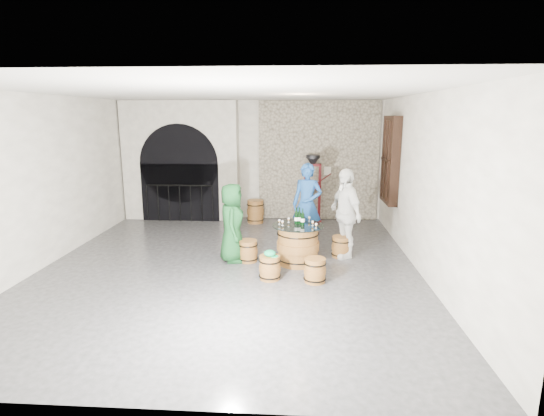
# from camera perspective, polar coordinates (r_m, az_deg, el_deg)

# --- Properties ---
(ground) EXTENTS (8.00, 8.00, 0.00)m
(ground) POSITION_cam_1_polar(r_m,az_deg,el_deg) (8.15, -5.66, -7.86)
(ground) COLOR #2C2C2F
(ground) RESTS_ON ground
(wall_back) EXTENTS (8.00, 0.00, 8.00)m
(wall_back) POSITION_cam_1_polar(r_m,az_deg,el_deg) (11.68, -2.69, 6.41)
(wall_back) COLOR silver
(wall_back) RESTS_ON ground
(wall_front) EXTENTS (8.00, 0.00, 8.00)m
(wall_front) POSITION_cam_1_polar(r_m,az_deg,el_deg) (3.96, -15.43, -5.95)
(wall_front) COLOR silver
(wall_front) RESTS_ON ground
(wall_left) EXTENTS (0.00, 8.00, 8.00)m
(wall_left) POSITION_cam_1_polar(r_m,az_deg,el_deg) (9.01, -28.47, 3.14)
(wall_left) COLOR silver
(wall_left) RESTS_ON ground
(wall_right) EXTENTS (0.00, 8.00, 8.00)m
(wall_right) POSITION_cam_1_polar(r_m,az_deg,el_deg) (7.96, 19.83, 2.88)
(wall_right) COLOR silver
(wall_right) RESTS_ON ground
(ceiling) EXTENTS (8.00, 8.00, 0.00)m
(ceiling) POSITION_cam_1_polar(r_m,az_deg,el_deg) (7.66, -6.18, 15.21)
(ceiling) COLOR beige
(ceiling) RESTS_ON wall_back
(stone_facing_panel) EXTENTS (3.20, 0.12, 3.18)m
(stone_facing_panel) POSITION_cam_1_polar(r_m,az_deg,el_deg) (11.56, 6.23, 6.29)
(stone_facing_panel) COLOR #A0977F
(stone_facing_panel) RESTS_ON ground
(arched_opening) EXTENTS (3.10, 0.60, 3.19)m
(arched_opening) POSITION_cam_1_polar(r_m,az_deg,el_deg) (11.79, -12.10, 6.12)
(arched_opening) COLOR silver
(arched_opening) RESTS_ON ground
(shuttered_window) EXTENTS (0.23, 1.10, 2.00)m
(shuttered_window) POSITION_cam_1_polar(r_m,az_deg,el_deg) (10.22, 15.58, 6.24)
(shuttered_window) COLOR black
(shuttered_window) RESTS_ON wall_right
(barrel_table) EXTENTS (0.99, 0.99, 0.76)m
(barrel_table) POSITION_cam_1_polar(r_m,az_deg,el_deg) (8.20, 3.50, -4.92)
(barrel_table) COLOR brown
(barrel_table) RESTS_ON ground
(barrel_stool_left) EXTENTS (0.39, 0.39, 0.43)m
(barrel_stool_left) POSITION_cam_1_polar(r_m,az_deg,el_deg) (8.35, -3.24, -5.79)
(barrel_stool_left) COLOR brown
(barrel_stool_left) RESTS_ON ground
(barrel_stool_far) EXTENTS (0.39, 0.39, 0.43)m
(barrel_stool_far) POSITION_cam_1_polar(r_m,az_deg,el_deg) (9.17, 4.42, -4.14)
(barrel_stool_far) COLOR brown
(barrel_stool_far) RESTS_ON ground
(barrel_stool_right) EXTENTS (0.39, 0.39, 0.43)m
(barrel_stool_right) POSITION_cam_1_polar(r_m,az_deg,el_deg) (8.71, 9.27, -5.17)
(barrel_stool_right) COLOR brown
(barrel_stool_right) RESTS_ON ground
(barrel_stool_near_right) EXTENTS (0.39, 0.39, 0.43)m
(barrel_stool_near_right) POSITION_cam_1_polar(r_m,az_deg,el_deg) (7.38, 5.79, -8.34)
(barrel_stool_near_right) COLOR brown
(barrel_stool_near_right) RESTS_ON ground
(barrel_stool_near_left) EXTENTS (0.39, 0.39, 0.43)m
(barrel_stool_near_left) POSITION_cam_1_polar(r_m,az_deg,el_deg) (7.47, -0.29, -8.02)
(barrel_stool_near_left) COLOR brown
(barrel_stool_near_left) RESTS_ON ground
(green_cap) EXTENTS (0.25, 0.20, 0.11)m
(green_cap) POSITION_cam_1_polar(r_m,az_deg,el_deg) (7.38, -0.27, -6.13)
(green_cap) COLOR #0D9050
(green_cap) RESTS_ON barrel_stool_near_left
(person_green) EXTENTS (0.57, 0.80, 1.54)m
(person_green) POSITION_cam_1_polar(r_m,az_deg,el_deg) (8.26, -5.39, -2.00)
(person_green) COLOR #13441D
(person_green) RESTS_ON ground
(person_blue) EXTENTS (0.76, 0.61, 1.81)m
(person_blue) POSITION_cam_1_polar(r_m,az_deg,el_deg) (9.28, 4.74, 0.46)
(person_blue) COLOR navy
(person_blue) RESTS_ON ground
(person_white) EXTENTS (0.82, 1.14, 1.80)m
(person_white) POSITION_cam_1_polar(r_m,az_deg,el_deg) (8.56, 9.80, -0.71)
(person_white) COLOR white
(person_white) RESTS_ON ground
(wine_bottle_left) EXTENTS (0.08, 0.08, 0.32)m
(wine_bottle_left) POSITION_cam_1_polar(r_m,az_deg,el_deg) (8.14, 3.31, -1.27)
(wine_bottle_left) COLOR black
(wine_bottle_left) RESTS_ON barrel_table
(wine_bottle_center) EXTENTS (0.08, 0.08, 0.32)m
(wine_bottle_center) POSITION_cam_1_polar(r_m,az_deg,el_deg) (8.05, 4.14, -1.43)
(wine_bottle_center) COLOR black
(wine_bottle_center) RESTS_ON barrel_table
(wine_bottle_right) EXTENTS (0.08, 0.08, 0.32)m
(wine_bottle_right) POSITION_cam_1_polar(r_m,az_deg,el_deg) (8.16, 3.69, -1.24)
(wine_bottle_right) COLOR black
(wine_bottle_right) RESTS_ON barrel_table
(tasting_glass_a) EXTENTS (0.05, 0.05, 0.10)m
(tasting_glass_a) POSITION_cam_1_polar(r_m,az_deg,el_deg) (8.04, 1.42, -2.03)
(tasting_glass_a) COLOR #A1611F
(tasting_glass_a) RESTS_ON barrel_table
(tasting_glass_b) EXTENTS (0.05, 0.05, 0.10)m
(tasting_glass_b) POSITION_cam_1_polar(r_m,az_deg,el_deg) (8.06, 5.49, -2.05)
(tasting_glass_b) COLOR #A1611F
(tasting_glass_b) RESTS_ON barrel_table
(tasting_glass_c) EXTENTS (0.05, 0.05, 0.10)m
(tasting_glass_c) POSITION_cam_1_polar(r_m,az_deg,el_deg) (8.27, 2.26, -1.62)
(tasting_glass_c) COLOR #A1611F
(tasting_glass_c) RESTS_ON barrel_table
(tasting_glass_d) EXTENTS (0.05, 0.05, 0.10)m
(tasting_glass_d) POSITION_cam_1_polar(r_m,az_deg,el_deg) (8.38, 5.02, -1.47)
(tasting_glass_d) COLOR #A1611F
(tasting_glass_d) RESTS_ON barrel_table
(tasting_glass_e) EXTENTS (0.05, 0.05, 0.10)m
(tasting_glass_e) POSITION_cam_1_polar(r_m,az_deg,el_deg) (7.89, 5.95, -2.38)
(tasting_glass_e) COLOR #A1611F
(tasting_glass_e) RESTS_ON barrel_table
(tasting_glass_f) EXTENTS (0.05, 0.05, 0.10)m
(tasting_glass_f) POSITION_cam_1_polar(r_m,az_deg,el_deg) (8.13, 0.99, -1.87)
(tasting_glass_f) COLOR #A1611F
(tasting_glass_f) RESTS_ON barrel_table
(side_barrel) EXTENTS (0.46, 0.46, 0.61)m
(side_barrel) POSITION_cam_1_polar(r_m,az_deg,el_deg) (11.28, -2.24, -0.48)
(side_barrel) COLOR brown
(side_barrel) RESTS_ON ground
(corking_press) EXTENTS (0.74, 0.40, 1.81)m
(corking_press) POSITION_cam_1_polar(r_m,az_deg,el_deg) (11.18, 5.46, 3.27)
(corking_press) COLOR #440B0F
(corking_press) RESTS_ON ground
(control_box) EXTENTS (0.18, 0.10, 0.22)m
(control_box) POSITION_cam_1_polar(r_m,az_deg,el_deg) (11.53, 7.47, 4.99)
(control_box) COLOR silver
(control_box) RESTS_ON wall_back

